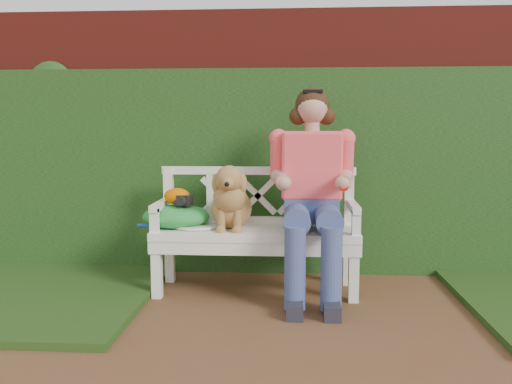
{
  "coord_description": "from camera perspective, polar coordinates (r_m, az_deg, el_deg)",
  "views": [
    {
      "loc": [
        -0.09,
        -2.86,
        1.22
      ],
      "look_at": [
        -0.35,
        1.08,
        0.75
      ],
      "focal_mm": 38.0,
      "sensor_mm": 36.0,
      "label": 1
    }
  ],
  "objects": [
    {
      "name": "green_bag",
      "position": [
        4.09,
        -8.42,
        -2.5
      ],
      "size": [
        0.59,
        0.51,
        0.17
      ],
      "primitive_type": null,
      "rotation": [
        0.0,
        0.0,
        0.27
      ],
      "color": "green",
      "rests_on": "garden_bench"
    },
    {
      "name": "garden_bench",
      "position": [
        4.07,
        0.0,
        -7.14
      ],
      "size": [
        1.61,
        0.69,
        0.48
      ],
      "primitive_type": null,
      "rotation": [
        0.0,
        0.0,
        0.06
      ],
      "color": "white",
      "rests_on": "ground"
    },
    {
      "name": "seated_woman",
      "position": [
        3.95,
        5.88,
        0.21
      ],
      "size": [
        0.67,
        0.89,
        1.54
      ],
      "primitive_type": null,
      "rotation": [
        0.0,
        0.0,
        -0.03
      ],
      "color": "#F35B7D",
      "rests_on": "ground"
    },
    {
      "name": "ivy_hedge",
      "position": [
        4.56,
        4.96,
        2.1
      ],
      "size": [
        10.0,
        0.18,
        1.7
      ],
      "primitive_type": "cube",
      "color": "#326022",
      "rests_on": "ground"
    },
    {
      "name": "baseball_glove",
      "position": [
        4.07,
        -8.31,
        -0.45
      ],
      "size": [
        0.21,
        0.16,
        0.12
      ],
      "primitive_type": "ellipsoid",
      "rotation": [
        0.0,
        0.0,
        0.07
      ],
      "color": "#D25F00",
      "rests_on": "green_bag"
    },
    {
      "name": "camera_item",
      "position": [
        4.02,
        -7.66,
        -0.86
      ],
      "size": [
        0.14,
        0.12,
        0.08
      ],
      "primitive_type": "cube",
      "rotation": [
        0.0,
        0.0,
        -0.34
      ],
      "color": "black",
      "rests_on": "green_bag"
    },
    {
      "name": "ground",
      "position": [
        3.11,
        5.42,
        -16.34
      ],
      "size": [
        60.0,
        60.0,
        0.0
      ],
      "primitive_type": "plane",
      "color": "brown"
    },
    {
      "name": "tennis_racket",
      "position": [
        4.04,
        -6.75,
        -3.59
      ],
      "size": [
        0.65,
        0.31,
        0.03
      ],
      "primitive_type": null,
      "rotation": [
        0.0,
        0.0,
        -0.07
      ],
      "color": "white",
      "rests_on": "garden_bench"
    },
    {
      "name": "brick_wall",
      "position": [
        4.76,
        4.94,
        5.32
      ],
      "size": [
        10.0,
        0.3,
        2.2
      ],
      "primitive_type": "cube",
      "color": "maroon",
      "rests_on": "ground"
    },
    {
      "name": "dog",
      "position": [
        3.96,
        -2.65,
        -0.46
      ],
      "size": [
        0.38,
        0.48,
        0.48
      ],
      "primitive_type": null,
      "rotation": [
        0.0,
        0.0,
        -0.15
      ],
      "color": "olive",
      "rests_on": "garden_bench"
    }
  ]
}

